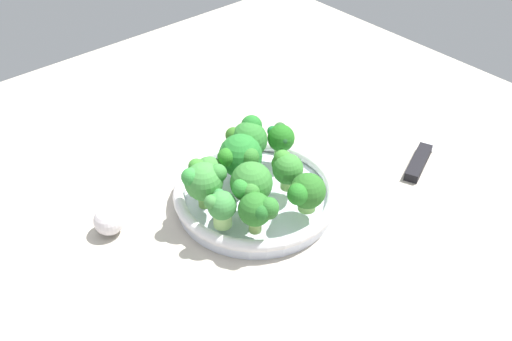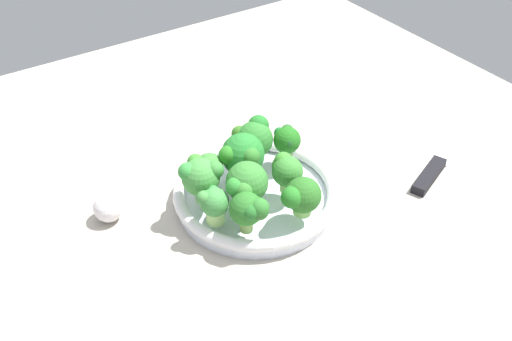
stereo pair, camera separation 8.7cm
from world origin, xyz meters
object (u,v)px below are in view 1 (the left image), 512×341
object	(u,v)px
garlic_bulb	(109,221)
broccoli_floret_2	(305,192)
broccoli_floret_4	(220,206)
broccoli_floret_1	(203,180)
broccoli_floret_3	(286,168)
broccoli_floret_0	(240,156)
broccoli_floret_6	(281,138)
broccoli_floret_7	(248,137)
bowl	(256,194)
broccoli_floret_8	(259,210)
broccoli_floret_9	(251,185)
knife	(426,148)
broccoli_floret_5	(210,172)

from	to	relation	value
garlic_bulb	broccoli_floret_2	bearing A→B (deg)	-128.48
broccoli_floret_4	garlic_bulb	size ratio (longest dim) A/B	1.29
broccoli_floret_1	broccoli_floret_3	bearing A→B (deg)	-111.82
broccoli_floret_1	broccoli_floret_3	size ratio (longest dim) A/B	1.22
broccoli_floret_0	broccoli_floret_6	size ratio (longest dim) A/B	1.28
broccoli_floret_0	broccoli_floret_7	size ratio (longest dim) A/B	1.05
broccoli_floret_2	garlic_bulb	bearing A→B (deg)	51.52
bowl	garlic_bulb	xyz separation A→B (cm)	(8.90, 20.19, 0.52)
broccoli_floret_3	broccoli_floret_7	size ratio (longest dim) A/B	0.84
broccoli_floret_4	broccoli_floret_8	xyz separation A→B (cm)	(-4.67, -3.05, 0.61)
broccoli_floret_2	broccoli_floret_9	world-z (taller)	broccoli_floret_9
broccoli_floret_3	broccoli_floret_4	size ratio (longest dim) A/B	1.05
broccoli_floret_1	broccoli_floret_9	distance (cm)	6.76
knife	garlic_bulb	size ratio (longest dim) A/B	5.89
broccoli_floret_7	broccoli_floret_2	bearing A→B (deg)	172.32
broccoli_floret_0	knife	size ratio (longest dim) A/B	0.29
broccoli_floret_0	knife	bearing A→B (deg)	-111.57
broccoli_floret_3	garlic_bulb	size ratio (longest dim) A/B	1.36
broccoli_floret_8	knife	world-z (taller)	broccoli_floret_8
broccoli_floret_2	broccoli_floret_7	size ratio (longest dim) A/B	0.90
broccoli_floret_4	garlic_bulb	world-z (taller)	broccoli_floret_4
broccoli_floret_4	broccoli_floret_6	xyz separation A→B (cm)	(6.12, -16.97, 0.13)
broccoli_floret_5	knife	xyz separation A→B (cm)	(-13.02, -36.12, -5.78)
broccoli_floret_2	broccoli_floret_6	xyz separation A→B (cm)	(11.74, -6.12, 0.12)
broccoli_floret_3	broccoli_floret_5	size ratio (longest dim) A/B	1.12
broccoli_floret_3	broccoli_floret_8	distance (cm)	10.46
broccoli_floret_4	broccoli_floret_9	bearing A→B (deg)	-96.40
broccoli_floret_1	broccoli_floret_3	world-z (taller)	broccoli_floret_1
broccoli_floret_9	garlic_bulb	world-z (taller)	broccoli_floret_9
broccoli_floret_8	broccoli_floret_1	bearing A→B (deg)	13.71
broccoli_floret_3	broccoli_floret_5	xyz separation A→B (cm)	(7.09, 8.75, -0.46)
broccoli_floret_0	broccoli_floret_2	xyz separation A→B (cm)	(-11.87, -2.00, -0.48)
broccoli_floret_1	broccoli_floret_8	size ratio (longest dim) A/B	1.15
broccoli_floret_3	broccoli_floret_6	xyz separation A→B (cm)	(6.17, -4.55, -0.08)
broccoli_floret_3	broccoli_floret_1	bearing A→B (deg)	68.18
bowl	broccoli_floret_2	bearing A→B (deg)	-168.42
garlic_bulb	broccoli_floret_0	bearing A→B (deg)	-105.61
broccoli_floret_3	garlic_bulb	distance (cm)	26.74
bowl	knife	world-z (taller)	bowl
broccoli_floret_3	garlic_bulb	xyz separation A→B (cm)	(11.87, 23.51, -4.63)
broccoli_floret_3	broccoli_floret_5	bearing A→B (deg)	50.96
broccoli_floret_0	broccoli_floret_5	xyz separation A→B (cm)	(0.79, 5.18, -0.74)
broccoli_floret_7	broccoli_floret_8	distance (cm)	16.89
broccoli_floret_6	broccoli_floret_9	xyz separation A→B (cm)	(-6.69, 11.85, 1.10)
broccoli_floret_7	broccoli_floret_9	xyz separation A→B (cm)	(-9.66, 7.71, 0.64)
bowl	broccoli_floret_8	bearing A→B (deg)	141.47
knife	broccoli_floret_3	bearing A→B (deg)	77.77
broccoli_floret_5	knife	world-z (taller)	broccoli_floret_5
broccoli_floret_0	broccoli_floret_8	size ratio (longest dim) A/B	1.18
broccoli_floret_2	broccoli_floret_6	bearing A→B (deg)	-27.54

